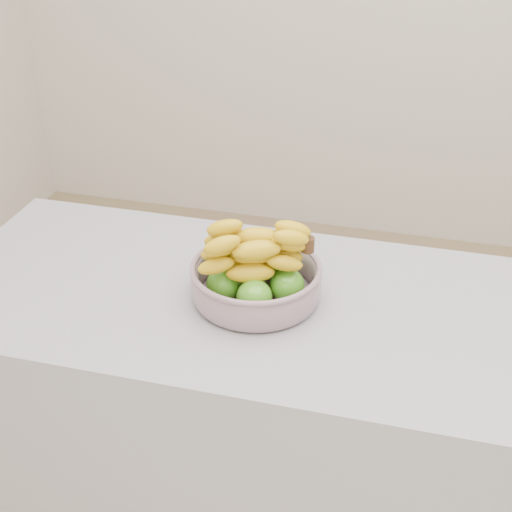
{
  "coord_description": "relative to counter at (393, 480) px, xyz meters",
  "views": [
    {
      "loc": [
        -0.02,
        -1.18,
        1.73
      ],
      "look_at": [
        -0.32,
        -0.0,
        1.0
      ],
      "focal_mm": 50.0,
      "sensor_mm": 36.0,
      "label": 1
    }
  ],
  "objects": [
    {
      "name": "counter",
      "position": [
        0.0,
        0.0,
        0.0
      ],
      "size": [
        2.0,
        0.6,
        0.9
      ],
      "primitive_type": "cube",
      "color": "#A2A1A9",
      "rests_on": "ground"
    },
    {
      "name": "fruit_bowl",
      "position": [
        -0.32,
        -0.0,
        0.5
      ],
      "size": [
        0.27,
        0.27,
        0.16
      ],
      "rotation": [
        0.0,
        0.0,
        0.21
      ],
      "color": "#9FB1BF",
      "rests_on": "counter"
    }
  ]
}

